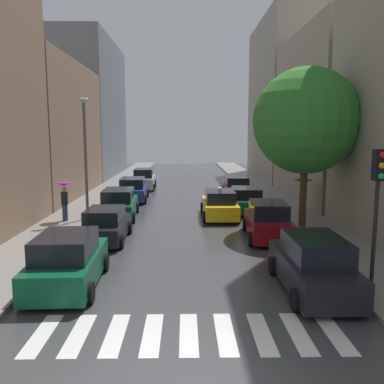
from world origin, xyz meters
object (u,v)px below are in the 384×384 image
at_px(parked_car_left_fifth, 144,180).
at_px(taxi_midroad, 220,205).
at_px(parked_car_left_third, 119,204).
at_px(traffic_light_right_corner, 378,190).
at_px(parked_car_right_second, 268,221).
at_px(parked_car_left_nearest, 67,262).
at_px(parked_car_right_nearest, 313,266).
at_px(parked_car_right_third, 246,200).
at_px(pedestrian_near_tree, 64,193).
at_px(parked_car_right_fourth, 236,187).
at_px(parked_car_left_fourth, 133,190).
at_px(street_tree_right, 306,121).
at_px(lamp_post_left, 85,150).
at_px(pedestrian_by_kerb, 303,187).
at_px(parked_car_left_second, 106,226).

xyz_separation_m(parked_car_left_fifth, taxi_midroad, (5.66, -12.61, -0.08)).
bearing_deg(parked_car_left_third, taxi_midroad, -92.84).
bearing_deg(parked_car_left_third, traffic_light_right_corner, -144.43).
xyz_separation_m(parked_car_left_fifth, parked_car_right_second, (7.51, -17.44, -0.03)).
bearing_deg(parked_car_left_nearest, parked_car_right_nearest, -95.93).
bearing_deg(parked_car_left_third, parked_car_left_nearest, 178.05).
bearing_deg(parked_car_right_third, pedestrian_near_tree, 108.94).
height_order(parked_car_left_third, parked_car_right_second, parked_car_right_second).
distance_m(parked_car_left_nearest, parked_car_right_nearest, 7.76).
xyz_separation_m(parked_car_left_fifth, parked_car_right_fourth, (7.62, -4.72, -0.09)).
height_order(parked_car_left_fourth, parked_car_right_third, parked_car_left_fourth).
distance_m(parked_car_left_third, street_tree_right, 11.36).
relative_size(parked_car_left_nearest, parked_car_right_fourth, 0.93).
distance_m(parked_car_left_third, parked_car_right_second, 9.14).
bearing_deg(pedestrian_near_tree, parked_car_left_nearest, 118.88).
bearing_deg(traffic_light_right_corner, lamp_post_left, 134.84).
height_order(parked_car_left_fourth, pedestrian_near_tree, pedestrian_near_tree).
bearing_deg(parked_car_left_fifth, taxi_midroad, -157.27).
relative_size(parked_car_right_third, pedestrian_by_kerb, 2.13).
bearing_deg(parked_car_left_second, pedestrian_by_kerb, -59.93).
bearing_deg(parked_car_left_fourth, parked_car_left_fifth, -3.81).
relative_size(taxi_midroad, traffic_light_right_corner, 1.03).
bearing_deg(parked_car_left_nearest, parked_car_left_fifth, -2.38).
bearing_deg(street_tree_right, taxi_midroad, 144.48).
xyz_separation_m(parked_car_left_third, parked_car_left_fifth, (0.22, 12.57, 0.04)).
distance_m(parked_car_right_third, street_tree_right, 6.97).
distance_m(parked_car_right_nearest, traffic_light_right_corner, 2.98).
relative_size(parked_car_left_second, street_tree_right, 0.50).
relative_size(parked_car_left_fourth, parked_car_right_fourth, 1.01).
xyz_separation_m(parked_car_left_second, parked_car_right_nearest, (7.60, -6.15, 0.10)).
bearing_deg(parked_car_right_second, street_tree_right, -45.52).
bearing_deg(parked_car_right_second, lamp_post_left, 70.01).
bearing_deg(parked_car_left_fourth, parked_car_right_nearest, -158.34).
distance_m(parked_car_right_third, taxi_midroad, 2.47).
distance_m(taxi_midroad, pedestrian_by_kerb, 5.36).
bearing_deg(pedestrian_by_kerb, parked_car_left_third, -112.60).
height_order(parked_car_left_second, taxi_midroad, taxi_midroad).
bearing_deg(parked_car_left_third, parked_car_right_fourth, -47.46).
relative_size(parked_car_left_fourth, pedestrian_by_kerb, 2.45).
relative_size(parked_car_left_fourth, parked_car_right_second, 1.11).
distance_m(pedestrian_near_tree, lamp_post_left, 2.62).
xyz_separation_m(parked_car_left_nearest, taxi_midroad, (5.78, 10.82, -0.05)).
bearing_deg(parked_car_left_nearest, street_tree_right, -53.14).
xyz_separation_m(taxi_midroad, street_tree_right, (4.04, -2.88, 4.74)).
xyz_separation_m(parked_car_right_nearest, taxi_midroad, (-1.96, 11.34, -0.07)).
distance_m(parked_car_right_nearest, parked_car_right_fourth, 19.23).
bearing_deg(pedestrian_near_tree, parked_car_right_nearest, 148.98).
height_order(parked_car_left_second, parked_car_left_third, parked_car_left_third).
bearing_deg(lamp_post_left, parked_car_right_nearest, -47.86).
distance_m(parked_car_left_second, parked_car_right_second, 7.50).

